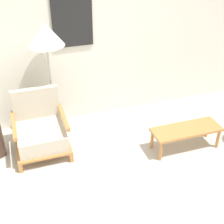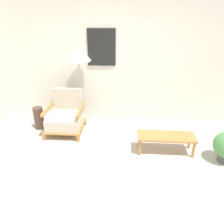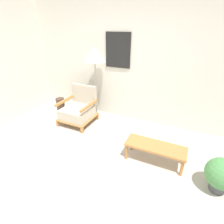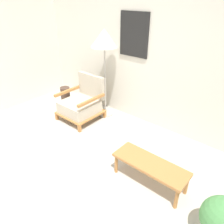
% 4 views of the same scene
% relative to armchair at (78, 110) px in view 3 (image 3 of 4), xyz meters
% --- Properties ---
extents(ground_plane, '(14.00, 14.00, 0.00)m').
position_rel_armchair_xyz_m(ground_plane, '(1.00, -1.46, -0.31)').
color(ground_plane, '#B7B2A8').
extents(wall_back, '(8.00, 0.09, 2.70)m').
position_rel_armchair_xyz_m(wall_back, '(1.00, 0.72, 1.04)').
color(wall_back, silver).
rests_on(wall_back, ground_plane).
extents(armchair, '(0.70, 0.71, 0.82)m').
position_rel_armchair_xyz_m(armchair, '(0.00, 0.00, 0.00)').
color(armchair, '#B2753D').
rests_on(armchair, ground_plane).
extents(floor_lamp, '(0.48, 0.48, 1.64)m').
position_rel_armchair_xyz_m(floor_lamp, '(0.25, 0.40, 1.12)').
color(floor_lamp, '#B7B2A8').
rests_on(floor_lamp, ground_plane).
extents(coffee_table, '(0.96, 0.35, 0.32)m').
position_rel_armchair_xyz_m(coffee_table, '(1.88, -0.58, -0.04)').
color(coffee_table, '#B2753D').
rests_on(coffee_table, ground_plane).
extents(vase, '(0.20, 0.20, 0.46)m').
position_rel_armchair_xyz_m(vase, '(-0.58, 0.08, -0.08)').
color(vase, '#473328').
rests_on(vase, ground_plane).
extents(potted_plant, '(0.42, 0.42, 0.51)m').
position_rel_armchair_xyz_m(potted_plant, '(2.79, -0.77, -0.03)').
color(potted_plant, '#4C4C51').
rests_on(potted_plant, ground_plane).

